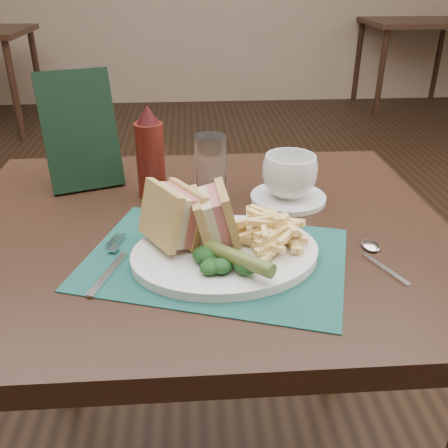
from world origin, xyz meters
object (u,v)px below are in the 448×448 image
object	(u,v)px
coffee_cup	(289,176)
ketchup_bottle	(150,152)
plate	(225,253)
placemat	(216,258)
table_bg_right	(412,65)
sandwich_half_b	(202,217)
table_main	(203,378)
check_presenter	(80,131)
saucer	(288,198)
drinking_glass	(211,168)
sandwich_half_a	(161,218)

from	to	relation	value
coffee_cup	ketchup_bottle	size ratio (longest dim) A/B	0.58
plate	placemat	bearing A→B (deg)	166.62
table_bg_right	sandwich_half_b	bearing A→B (deg)	-117.65
table_main	check_presenter	xyz separation A→B (m)	(-0.24, 0.21, 0.49)
coffee_cup	check_presenter	world-z (taller)	check_presenter
saucer	coffee_cup	size ratio (longest dim) A/B	1.39
placemat	drinking_glass	xyz separation A→B (m)	(0.00, 0.23, 0.06)
table_bg_right	placemat	xyz separation A→B (m)	(-1.96, -3.80, 0.38)
sandwich_half_b	drinking_glass	distance (m)	0.21
ketchup_bottle	plate	bearing A→B (deg)	-63.30
check_presenter	plate	bearing A→B (deg)	-69.23
sandwich_half_b	saucer	world-z (taller)	sandwich_half_b
saucer	sandwich_half_b	bearing A→B (deg)	-132.45
sandwich_half_b	ketchup_bottle	bearing A→B (deg)	107.85
table_main	saucer	size ratio (longest dim) A/B	6.00
sandwich_half_a	ketchup_bottle	size ratio (longest dim) A/B	0.54
sandwich_half_a	ketchup_bottle	xyz separation A→B (m)	(-0.03, 0.24, 0.03)
table_main	sandwich_half_b	bearing A→B (deg)	-88.43
table_main	placemat	size ratio (longest dim) A/B	2.22
coffee_cup	check_presenter	distance (m)	0.44
ketchup_bottle	table_bg_right	bearing A→B (deg)	59.65
sandwich_half_b	check_presenter	world-z (taller)	check_presenter
drinking_glass	sandwich_half_b	bearing A→B (deg)	-96.36
table_bg_right	sandwich_half_a	xyz separation A→B (m)	(-2.05, -3.79, 0.44)
plate	sandwich_half_b	world-z (taller)	sandwich_half_b
coffee_cup	saucer	bearing A→B (deg)	0.00
table_main	plate	size ratio (longest dim) A/B	3.00
sandwich_half_b	drinking_glass	size ratio (longest dim) A/B	0.73
ketchup_bottle	sandwich_half_b	bearing A→B (deg)	-68.43
ketchup_bottle	coffee_cup	bearing A→B (deg)	-9.15
sandwich_half_a	check_presenter	distance (m)	0.36
table_main	saucer	world-z (taller)	saucer
plate	table_main	bearing A→B (deg)	98.72
table_main	drinking_glass	size ratio (longest dim) A/B	6.92
plate	sandwich_half_a	distance (m)	0.12
table_bg_right	sandwich_half_b	size ratio (longest dim) A/B	9.54
placemat	plate	world-z (taller)	plate
coffee_cup	ketchup_bottle	xyz separation A→B (m)	(-0.27, 0.04, 0.04)
table_main	table_bg_right	distance (m)	4.18
sandwich_half_a	sandwich_half_b	distance (m)	0.06
table_bg_right	check_presenter	bearing A→B (deg)	-122.57
saucer	ketchup_bottle	bearing A→B (deg)	170.85
drinking_glass	ketchup_bottle	world-z (taller)	ketchup_bottle
saucer	ketchup_bottle	xyz separation A→B (m)	(-0.27, 0.04, 0.09)
sandwich_half_a	ketchup_bottle	bearing A→B (deg)	65.16
table_main	placemat	bearing A→B (deg)	-78.89
coffee_cup	table_main	bearing A→B (deg)	-152.46
sandwich_half_b	saucer	distance (m)	0.27
table_main	coffee_cup	bearing A→B (deg)	27.54
table_bg_right	plate	size ratio (longest dim) A/B	3.00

